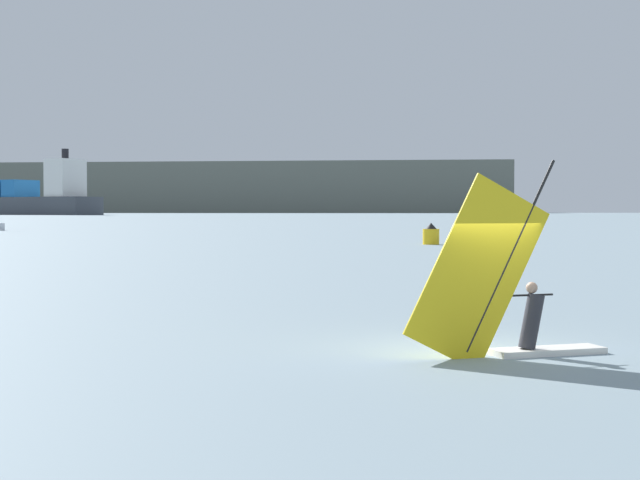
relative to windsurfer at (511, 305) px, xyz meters
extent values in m
plane|color=gray|center=(-0.67, 0.50, -0.96)|extent=(4000.00, 4000.00, 0.00)
cube|color=white|center=(0.75, 0.27, -0.90)|extent=(2.32, 1.38, 0.12)
cylinder|color=black|center=(-0.01, 0.00, 0.95)|extent=(1.77, 0.70, 3.59)
cube|color=yellow|center=(-0.65, -0.24, 0.63)|extent=(2.83, 1.08, 3.69)
cylinder|color=black|center=(0.05, 0.02, 0.18)|extent=(1.60, 0.62, 0.04)
cylinder|color=#2D2D33|center=(0.42, 0.15, -0.32)|extent=(0.60, 0.48, 1.08)
sphere|color=tan|center=(0.42, 0.15, 0.32)|extent=(0.22, 0.22, 0.22)
cube|color=silver|center=(-175.41, 512.73, 20.60)|extent=(22.19, 24.22, 22.00)
cylinder|color=black|center=(-175.41, 512.73, 34.60)|extent=(4.00, 4.00, 6.00)
cube|color=#1E66AD|center=(-208.26, 529.38, 14.81)|extent=(19.01, 23.13, 10.40)
cube|color=#1E66AD|center=(-219.15, 534.90, 14.81)|extent=(19.01, 23.13, 10.40)
cube|color=#60665B|center=(-218.76, 1093.81, 25.13)|extent=(780.29, 421.79, 52.18)
cylinder|color=yellow|center=(2.78, 56.55, -0.34)|extent=(1.32, 1.32, 1.24)
cone|color=black|center=(2.78, 56.55, 0.53)|extent=(0.93, 0.93, 0.50)
camera|label=1|loc=(-2.81, -17.35, 1.79)|focal=51.67mm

